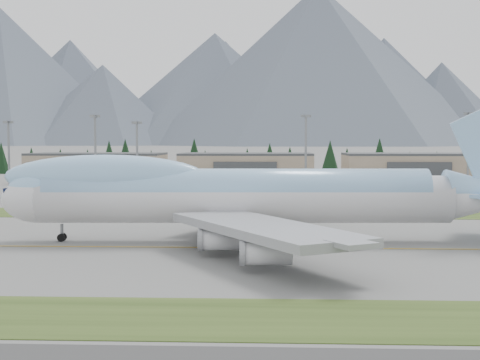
{
  "coord_description": "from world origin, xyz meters",
  "views": [
    {
      "loc": [
        -6.83,
        -94.84,
        15.39
      ],
      "look_at": [
        -12.17,
        29.62,
        8.0
      ],
      "focal_mm": 50.0,
      "sensor_mm": 36.0,
      "label": 1
    }
  ],
  "objects_px": {
    "hangar_left": "(98,167)",
    "service_vehicle_b": "(302,189)",
    "boeing_747_freighter": "(239,195)",
    "hangar_center": "(246,168)",
    "hangar_right": "(411,168)",
    "service_vehicle_a": "(215,185)"
  },
  "relations": [
    {
      "from": "hangar_left",
      "to": "service_vehicle_b",
      "type": "xyz_separation_m",
      "value": [
        73.74,
        -30.9,
        -5.39
      ]
    },
    {
      "from": "boeing_747_freighter",
      "to": "hangar_left",
      "type": "bearing_deg",
      "value": 109.93
    },
    {
      "from": "hangar_center",
      "to": "hangar_right",
      "type": "height_order",
      "value": "same"
    },
    {
      "from": "service_vehicle_b",
      "to": "hangar_left",
      "type": "bearing_deg",
      "value": 56.35
    },
    {
      "from": "hangar_left",
      "to": "hangar_right",
      "type": "xyz_separation_m",
      "value": [
        115.0,
        0.0,
        0.0
      ]
    },
    {
      "from": "hangar_left",
      "to": "service_vehicle_a",
      "type": "xyz_separation_m",
      "value": [
        44.77,
        -17.64,
        -5.39
      ]
    },
    {
      "from": "hangar_right",
      "to": "service_vehicle_a",
      "type": "xyz_separation_m",
      "value": [
        -70.23,
        -17.64,
        -5.39
      ]
    },
    {
      "from": "service_vehicle_a",
      "to": "boeing_747_freighter",
      "type": "bearing_deg",
      "value": -92.0
    },
    {
      "from": "boeing_747_freighter",
      "to": "hangar_center",
      "type": "relative_size",
      "value": 1.71
    },
    {
      "from": "hangar_left",
      "to": "hangar_center",
      "type": "relative_size",
      "value": 1.0
    },
    {
      "from": "service_vehicle_b",
      "to": "hangar_center",
      "type": "bearing_deg",
      "value": 20.32
    },
    {
      "from": "boeing_747_freighter",
      "to": "service_vehicle_b",
      "type": "height_order",
      "value": "boeing_747_freighter"
    },
    {
      "from": "boeing_747_freighter",
      "to": "service_vehicle_a",
      "type": "height_order",
      "value": "boeing_747_freighter"
    },
    {
      "from": "service_vehicle_a",
      "to": "service_vehicle_b",
      "type": "xyz_separation_m",
      "value": [
        28.97,
        -13.26,
        0.0
      ]
    },
    {
      "from": "hangar_right",
      "to": "service_vehicle_b",
      "type": "xyz_separation_m",
      "value": [
        -41.26,
        -30.9,
        -5.39
      ]
    },
    {
      "from": "hangar_left",
      "to": "hangar_right",
      "type": "relative_size",
      "value": 1.0
    },
    {
      "from": "boeing_747_freighter",
      "to": "hangar_left",
      "type": "xyz_separation_m",
      "value": [
        -58.63,
        143.71,
        -1.77
      ]
    },
    {
      "from": "hangar_center",
      "to": "service_vehicle_a",
      "type": "height_order",
      "value": "hangar_center"
    },
    {
      "from": "service_vehicle_b",
      "to": "boeing_747_freighter",
      "type": "bearing_deg",
      "value": 161.45
    },
    {
      "from": "boeing_747_freighter",
      "to": "hangar_left",
      "type": "height_order",
      "value": "boeing_747_freighter"
    },
    {
      "from": "hangar_right",
      "to": "service_vehicle_b",
      "type": "distance_m",
      "value": 51.82
    },
    {
      "from": "hangar_left",
      "to": "service_vehicle_b",
      "type": "relative_size",
      "value": 12.22
    }
  ]
}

